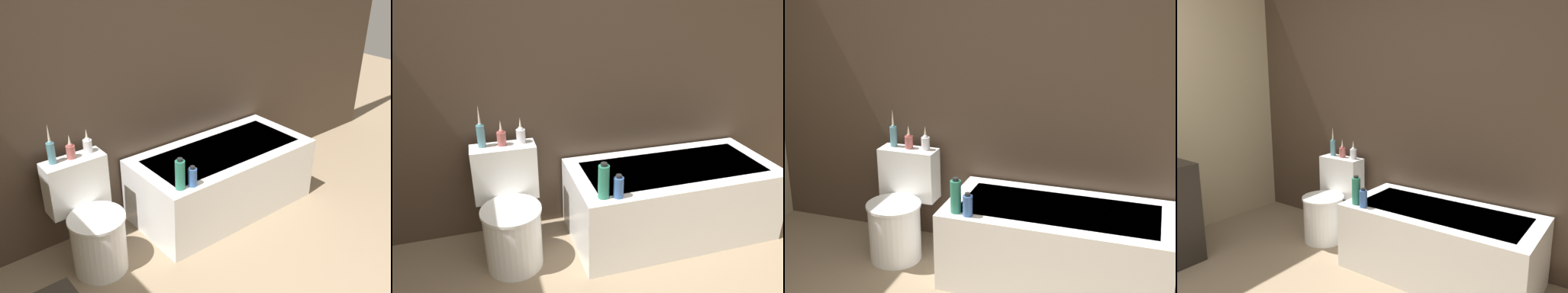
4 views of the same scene
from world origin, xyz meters
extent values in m
cube|color=#423326|center=(0.00, 2.24, 1.30)|extent=(6.40, 0.06, 2.60)
cube|color=white|center=(0.77, 1.84, 0.27)|extent=(1.46, 0.71, 0.53)
cube|color=#B7BCC6|center=(0.77, 1.84, 0.53)|extent=(1.26, 0.51, 0.01)
cylinder|color=white|center=(-0.39, 1.77, 0.20)|extent=(0.37, 0.37, 0.41)
cylinder|color=white|center=(-0.39, 1.77, 0.42)|extent=(0.39, 0.39, 0.02)
cube|color=white|center=(-0.39, 2.04, 0.56)|extent=(0.43, 0.17, 0.38)
cylinder|color=teal|center=(-0.52, 2.07, 0.82)|extent=(0.05, 0.05, 0.15)
sphere|color=teal|center=(-0.52, 2.07, 0.90)|extent=(0.03, 0.03, 0.03)
cone|color=beige|center=(-0.52, 2.07, 0.96)|extent=(0.02, 0.02, 0.13)
cylinder|color=#994C47|center=(-0.39, 2.06, 0.79)|extent=(0.06, 0.06, 0.09)
sphere|color=#994C47|center=(-0.39, 2.06, 0.84)|extent=(0.04, 0.04, 0.04)
cone|color=beige|center=(-0.39, 2.06, 0.88)|extent=(0.02, 0.02, 0.08)
cylinder|color=silver|center=(-0.26, 2.07, 0.79)|extent=(0.06, 0.06, 0.09)
sphere|color=silver|center=(-0.26, 2.07, 0.84)|extent=(0.04, 0.04, 0.04)
cone|color=beige|center=(-0.26, 2.07, 0.88)|extent=(0.02, 0.02, 0.08)
cylinder|color=#267259|center=(0.16, 1.58, 0.64)|extent=(0.07, 0.07, 0.21)
cylinder|color=black|center=(0.16, 1.58, 0.76)|extent=(0.04, 0.04, 0.02)
cylinder|color=#335999|center=(0.24, 1.55, 0.60)|extent=(0.06, 0.06, 0.13)
cylinder|color=black|center=(0.24, 1.55, 0.68)|extent=(0.03, 0.03, 0.02)
camera|label=1|loc=(-1.42, -0.58, 2.19)|focal=42.00mm
camera|label=2|loc=(-0.51, -0.32, 1.74)|focal=35.00mm
camera|label=3|loc=(1.30, -1.35, 2.01)|focal=50.00mm
camera|label=4|loc=(1.94, -0.68, 1.58)|focal=35.00mm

